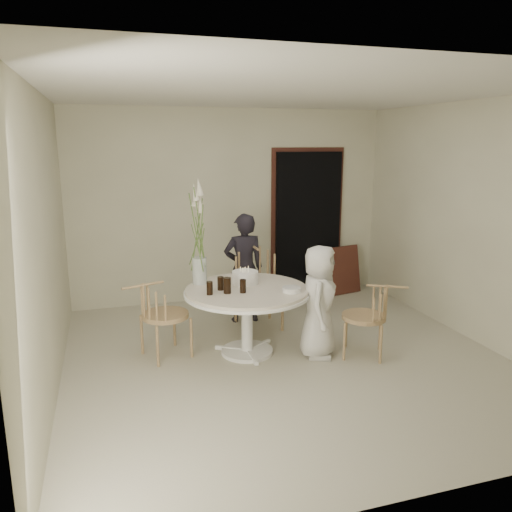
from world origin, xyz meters
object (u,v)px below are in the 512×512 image
object	(u,v)px
table	(247,299)
birthday_cake	(245,277)
chair_left	(155,309)
girl	(244,268)
chair_far	(255,273)
chair_right	(375,310)
flower_vase	(199,244)
boy	(319,302)

from	to	relation	value
table	birthday_cake	size ratio (longest dim) A/B	4.65
chair_left	girl	distance (m)	1.47
girl	table	bearing A→B (deg)	79.26
table	chair_far	distance (m)	0.94
chair_right	chair_left	world-z (taller)	chair_left
table	flower_vase	size ratio (longest dim) A/B	1.16
chair_far	chair_right	size ratio (longest dim) A/B	1.24
chair_right	girl	bearing A→B (deg)	-115.10
birthday_cake	flower_vase	xyz separation A→B (m)	(-0.47, 0.14, 0.38)
chair_far	chair_right	xyz separation A→B (m)	(0.91, -1.33, -0.13)
chair_far	flower_vase	distance (m)	1.10
table	girl	size ratio (longest dim) A/B	0.96
girl	birthday_cake	size ratio (longest dim) A/B	4.85
chair_left	girl	xyz separation A→B (m)	(1.20, 0.84, 0.15)
chair_right	flower_vase	distance (m)	1.99
boy	birthday_cake	world-z (taller)	boy
table	chair_far	size ratio (longest dim) A/B	1.34
chair_far	chair_right	world-z (taller)	chair_far
table	birthday_cake	bearing A→B (deg)	79.77
chair_left	birthday_cake	world-z (taller)	birthday_cake
chair_right	flower_vase	xyz separation A→B (m)	(-1.71, 0.79, 0.66)
table	boy	world-z (taller)	boy
girl	chair_left	bearing A→B (deg)	38.12
chair_right	girl	world-z (taller)	girl
chair_far	boy	size ratio (longest dim) A/B	0.83
girl	boy	distance (m)	1.35
chair_right	chair_left	bearing A→B (deg)	-75.75
table	boy	distance (m)	0.76
chair_far	boy	bearing A→B (deg)	-73.76
table	chair_right	size ratio (longest dim) A/B	1.66
chair_far	birthday_cake	bearing A→B (deg)	-115.89
chair_left	flower_vase	distance (m)	0.83
girl	chair_right	bearing A→B (deg)	128.30
chair_left	birthday_cake	distance (m)	1.02
girl	chair_far	bearing A→B (deg)	136.44
birthday_cake	flower_vase	distance (m)	0.62
chair_far	chair_left	xyz separation A→B (m)	(-1.31, -0.72, -0.10)
chair_far	chair_right	distance (m)	1.62
chair_far	flower_vase	size ratio (longest dim) A/B	0.87
chair_far	chair_left	size ratio (longest dim) A/B	1.18
boy	birthday_cake	distance (m)	0.84
birthday_cake	chair_far	bearing A→B (deg)	64.98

